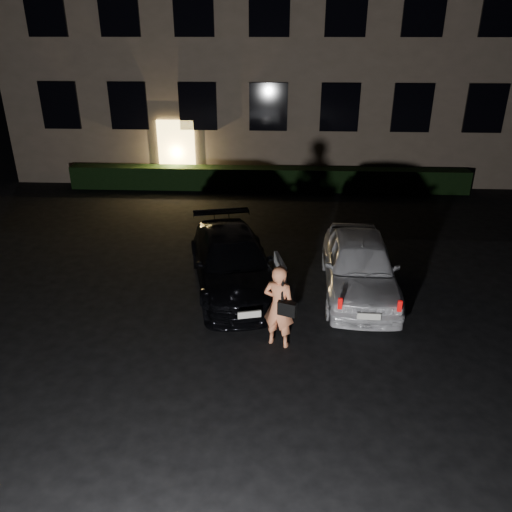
{
  "coord_description": "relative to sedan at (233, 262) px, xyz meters",
  "views": [
    {
      "loc": [
        0.51,
        -7.93,
        5.63
      ],
      "look_at": [
        0.01,
        2.0,
        1.08
      ],
      "focal_mm": 35.0,
      "sensor_mm": 36.0,
      "label": 1
    }
  ],
  "objects": [
    {
      "name": "ground",
      "position": [
        0.57,
        -2.6,
        -0.63
      ],
      "size": [
        80.0,
        80.0,
        0.0
      ],
      "primitive_type": "plane",
      "color": "black",
      "rests_on": "ground"
    },
    {
      "name": "hedge",
      "position": [
        0.57,
        7.9,
        -0.21
      ],
      "size": [
        15.0,
        0.7,
        0.85
      ],
      "primitive_type": "cube",
      "color": "black",
      "rests_on": "ground"
    },
    {
      "name": "man",
      "position": [
        1.11,
        -2.35,
        0.22
      ],
      "size": [
        0.72,
        0.61,
        1.69
      ],
      "rotation": [
        0.0,
        0.0,
        2.79
      ],
      "color": "#FF9261",
      "rests_on": "ground"
    },
    {
      "name": "hatch",
      "position": [
        2.93,
        -0.12,
        0.05
      ],
      "size": [
        1.76,
        4.08,
        1.37
      ],
      "rotation": [
        0.0,
        0.0,
        -0.04
      ],
      "color": "silver",
      "rests_on": "ground"
    },
    {
      "name": "building",
      "position": [
        0.57,
        12.39,
        5.37
      ],
      "size": [
        20.0,
        8.11,
        12.0
      ],
      "color": "#6F5F4F",
      "rests_on": "ground"
    },
    {
      "name": "sedan",
      "position": [
        0.0,
        0.0,
        0.0
      ],
      "size": [
        2.75,
        4.65,
        1.26
      ],
      "rotation": [
        0.0,
        0.0,
        0.24
      ],
      "color": "black",
      "rests_on": "ground"
    }
  ]
}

